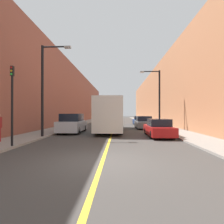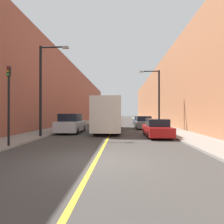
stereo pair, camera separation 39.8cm
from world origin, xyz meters
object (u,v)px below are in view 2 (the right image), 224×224
object	(u,v)px
car_right_far	(140,121)
street_lamp_right	(157,95)
parked_suv_left	(71,124)
street_lamp_left	(43,85)
car_right_mid	(143,123)
bus	(110,114)
car_right_near	(157,129)
traffic_light	(9,103)

from	to	relation	value
car_right_far	street_lamp_right	xyz separation A→B (m)	(1.12, -8.48, 3.31)
parked_suv_left	street_lamp_right	size ratio (longest dim) A/B	0.69
street_lamp_left	street_lamp_right	xyz separation A→B (m)	(10.21, 6.84, -0.19)
car_right_mid	street_lamp_left	world-z (taller)	street_lamp_left
street_lamp_left	street_lamp_right	bearing A→B (deg)	33.81
parked_suv_left	car_right_mid	world-z (taller)	parked_suv_left
bus	parked_suv_left	xyz separation A→B (m)	(-3.63, -1.94, -0.92)
car_right_near	street_lamp_right	world-z (taller)	street_lamp_right
parked_suv_left	car_right_near	distance (m)	8.18
car_right_far	street_lamp_right	bearing A→B (deg)	-82.48
bus	car_right_mid	bearing A→B (deg)	37.25
street_lamp_right	traffic_light	xyz separation A→B (m)	(-10.31, -10.84, -1.45)
car_right_far	street_lamp_left	distance (m)	18.15
car_right_near	street_lamp_right	size ratio (longest dim) A/B	0.67
street_lamp_left	traffic_light	world-z (taller)	street_lamp_left
street_lamp_right	traffic_light	world-z (taller)	street_lamp_right
street_lamp_left	traffic_light	size ratio (longest dim) A/B	1.61
car_right_far	car_right_near	bearing A→B (deg)	-90.36
parked_suv_left	traffic_light	size ratio (longest dim) A/B	1.05
parked_suv_left	street_lamp_left	world-z (taller)	street_lamp_left
car_right_near	street_lamp_left	bearing A→B (deg)	-173.27
parked_suv_left	car_right_near	world-z (taller)	parked_suv_left
bus	traffic_light	size ratio (longest dim) A/B	2.38
bus	car_right_near	bearing A→B (deg)	-46.99
bus	car_right_near	distance (m)	6.19
car_right_mid	car_right_far	distance (m)	6.78
bus	car_right_far	xyz separation A→B (m)	(4.24, 9.80, -1.13)
car_right_far	traffic_light	distance (m)	21.47
car_right_near	car_right_far	size ratio (longest dim) A/B	1.02
bus	street_lamp_right	distance (m)	5.94
car_right_near	car_right_mid	distance (m)	7.48
parked_suv_left	car_right_mid	xyz separation A→B (m)	(7.61, 4.96, -0.17)
street_lamp_right	bus	bearing A→B (deg)	-166.11
traffic_light	bus	bearing A→B (deg)	62.51
bus	street_lamp_right	world-z (taller)	street_lamp_right
car_right_mid	street_lamp_left	xyz separation A→B (m)	(-8.83, -8.54, 3.46)
bus	car_right_far	world-z (taller)	bus
street_lamp_left	street_lamp_right	distance (m)	12.29
bus	car_right_mid	size ratio (longest dim) A/B	2.31
bus	street_lamp_right	xyz separation A→B (m)	(5.36, 1.33, 2.18)
bus	traffic_light	xyz separation A→B (m)	(-4.95, -9.52, 0.73)
car_right_far	street_lamp_left	xyz separation A→B (m)	(-9.09, -15.31, 3.50)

